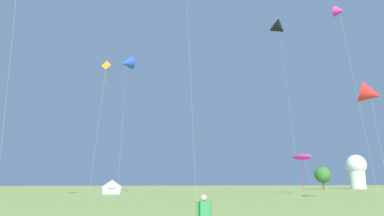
{
  "coord_description": "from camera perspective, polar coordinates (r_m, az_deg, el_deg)",
  "views": [
    {
      "loc": [
        -7.14,
        -5.25,
        2.18
      ],
      "look_at": [
        0.0,
        32.0,
        10.31
      ],
      "focal_mm": 32.33,
      "sensor_mm": 36.0,
      "label": 1
    }
  ],
  "objects": [
    {
      "name": "kite_blue_delta",
      "position": [
        66.41,
        -10.74,
        7.27
      ],
      "size": [
        3.57,
        3.44,
        25.46
      ],
      "color": "blue",
      "rests_on": "ground"
    },
    {
      "name": "kite_magenta_parafoil",
      "position": [
        65.83,
        17.67,
        -7.73
      ],
      "size": [
        3.26,
        4.3,
        7.21
      ],
      "color": "#E02DA3",
      "rests_on": "ground"
    },
    {
      "name": "kite_black_delta",
      "position": [
        75.7,
        14.18,
        12.6
      ],
      "size": [
        3.84,
        3.43,
        35.23
      ],
      "color": "black",
      "rests_on": "ground"
    },
    {
      "name": "kite_orange_diamond",
      "position": [
        50.66,
        -14.07,
        5.9
      ],
      "size": [
        2.04,
        0.86,
        19.13
      ],
      "color": "orange",
      "rests_on": "ground"
    },
    {
      "name": "kite_red_delta",
      "position": [
        46.49,
        27.34,
        2.09
      ],
      "size": [
        3.93,
        3.84,
        14.09
      ],
      "color": "red",
      "rests_on": "ground"
    },
    {
      "name": "kite_magenta_delta",
      "position": [
        56.0,
        23.15,
        14.46
      ],
      "size": [
        2.72,
        3.1,
        27.27
      ],
      "color": "#E02DA3",
      "rests_on": "ground"
    },
    {
      "name": "festival_tent_center",
      "position": [
        67.62,
        -13.07,
        -12.43
      ],
      "size": [
        3.95,
        3.95,
        2.57
      ],
      "color": "white",
      "rests_on": "ground"
    },
    {
      "name": "observatory_dome",
      "position": [
        124.58,
        25.51,
        -9.17
      ],
      "size": [
        6.4,
        6.4,
        10.8
      ],
      "color": "white",
      "rests_on": "ground"
    },
    {
      "name": "tree_distant_left",
      "position": [
        110.08,
        20.76,
        -10.26
      ],
      "size": [
        4.69,
        4.69,
        6.58
      ],
      "color": "brown",
      "rests_on": "ground"
    }
  ]
}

